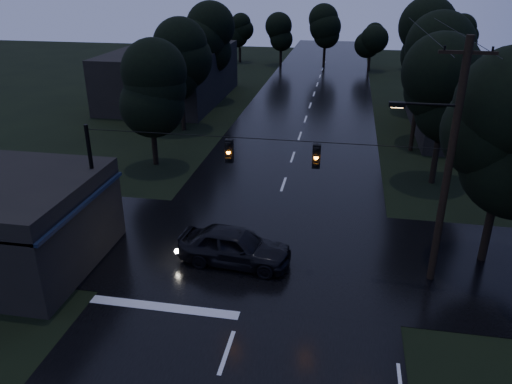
% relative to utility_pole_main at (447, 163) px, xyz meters
% --- Properties ---
extents(main_road, '(12.00, 120.00, 0.02)m').
position_rel_utility_pole_main_xyz_m(main_road, '(-7.41, 19.00, -5.26)').
color(main_road, black).
rests_on(main_road, ground).
extents(cross_street, '(60.00, 9.00, 0.02)m').
position_rel_utility_pole_main_xyz_m(cross_street, '(-7.41, 1.00, -5.26)').
color(cross_street, black).
rests_on(cross_street, ground).
extents(building_far_right, '(10.00, 14.00, 4.40)m').
position_rel_utility_pole_main_xyz_m(building_far_right, '(6.59, 23.00, -3.06)').
color(building_far_right, black).
rests_on(building_far_right, ground).
extents(building_far_left, '(10.00, 16.00, 5.00)m').
position_rel_utility_pole_main_xyz_m(building_far_left, '(-21.41, 29.00, -2.76)').
color(building_far_left, black).
rests_on(building_far_left, ground).
extents(utility_pole_main, '(3.50, 0.30, 10.00)m').
position_rel_utility_pole_main_xyz_m(utility_pole_main, '(0.00, 0.00, 0.00)').
color(utility_pole_main, black).
rests_on(utility_pole_main, ground).
extents(utility_pole_far, '(2.00, 0.30, 7.50)m').
position_rel_utility_pole_main_xyz_m(utility_pole_far, '(0.89, 17.00, -1.38)').
color(utility_pole_far, black).
rests_on(utility_pole_far, ground).
extents(anchor_pole_left, '(0.18, 0.18, 6.00)m').
position_rel_utility_pole_main_xyz_m(anchor_pole_left, '(-14.91, 0.00, -2.26)').
color(anchor_pole_left, black).
rests_on(anchor_pole_left, ground).
extents(span_signals, '(15.00, 0.37, 1.12)m').
position_rel_utility_pole_main_xyz_m(span_signals, '(-6.85, -0.01, -0.01)').
color(span_signals, black).
rests_on(span_signals, ground).
extents(tree_corner_near, '(4.48, 4.48, 9.44)m').
position_rel_utility_pole_main_xyz_m(tree_corner_near, '(2.59, 2.00, 0.74)').
color(tree_corner_near, black).
rests_on(tree_corner_near, ground).
extents(tree_left_a, '(3.92, 3.92, 8.26)m').
position_rel_utility_pole_main_xyz_m(tree_left_a, '(-16.41, 11.00, -0.02)').
color(tree_left_a, black).
rests_on(tree_left_a, ground).
extents(tree_left_b, '(4.20, 4.20, 8.85)m').
position_rel_utility_pole_main_xyz_m(tree_left_b, '(-17.01, 19.00, 0.36)').
color(tree_left_b, black).
rests_on(tree_left_b, ground).
extents(tree_left_c, '(4.48, 4.48, 9.44)m').
position_rel_utility_pole_main_xyz_m(tree_left_c, '(-17.61, 29.00, 0.74)').
color(tree_left_c, black).
rests_on(tree_left_c, ground).
extents(tree_right_a, '(4.20, 4.20, 8.85)m').
position_rel_utility_pole_main_xyz_m(tree_right_a, '(1.59, 11.00, 0.36)').
color(tree_right_a, black).
rests_on(tree_right_a, ground).
extents(tree_right_b, '(4.48, 4.48, 9.44)m').
position_rel_utility_pole_main_xyz_m(tree_right_b, '(2.19, 19.00, 0.74)').
color(tree_right_b, black).
rests_on(tree_right_b, ground).
extents(tree_right_c, '(4.76, 4.76, 10.03)m').
position_rel_utility_pole_main_xyz_m(tree_right_c, '(2.79, 29.00, 1.11)').
color(tree_right_c, black).
rests_on(tree_right_c, ground).
extents(car, '(5.20, 2.50, 1.71)m').
position_rel_utility_pole_main_xyz_m(car, '(-8.39, -0.28, -4.40)').
color(car, black).
rests_on(car, ground).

